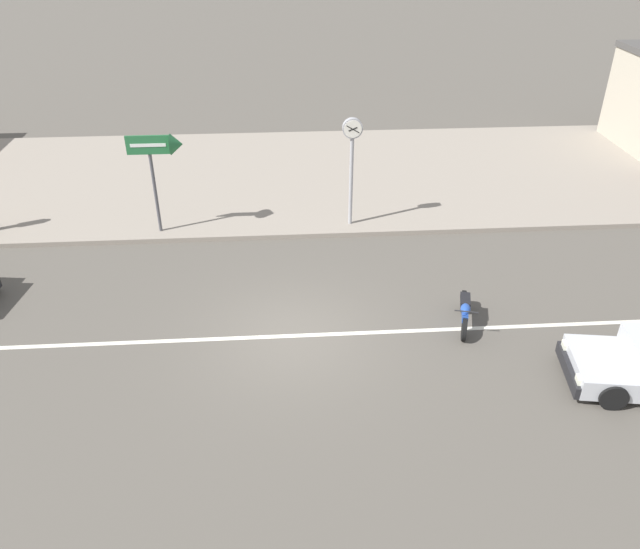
{
  "coord_description": "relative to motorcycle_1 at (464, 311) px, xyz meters",
  "views": [
    {
      "loc": [
        -0.21,
        -12.21,
        9.09
      ],
      "look_at": [
        0.74,
        1.52,
        0.8
      ],
      "focal_mm": 35.0,
      "sensor_mm": 36.0,
      "label": 1
    }
  ],
  "objects": [
    {
      "name": "ground_plane",
      "position": [
        -4.21,
        -0.18,
        -0.42
      ],
      "size": [
        160.0,
        160.0,
        0.0
      ],
      "primitive_type": "plane",
      "color": "#544F47"
    },
    {
      "name": "motorcycle_1",
      "position": [
        0.0,
        0.0,
        0.0
      ],
      "size": [
        0.7,
        1.77,
        0.8
      ],
      "color": "black",
      "rests_on": "ground"
    },
    {
      "name": "street_clock",
      "position": [
        -2.21,
        5.55,
        2.26
      ],
      "size": [
        0.61,
        0.22,
        3.44
      ],
      "color": "#9E9EA3",
      "rests_on": "kerb_strip"
    },
    {
      "name": "kerb_strip",
      "position": [
        -4.21,
        9.87,
        -0.35
      ],
      "size": [
        68.0,
        10.0,
        0.15
      ],
      "primitive_type": "cube",
      "color": "gray",
      "rests_on": "ground"
    },
    {
      "name": "lane_centre_stripe",
      "position": [
        -4.21,
        -0.18,
        -0.42
      ],
      "size": [
        50.4,
        0.14,
        0.01
      ],
      "primitive_type": "cube",
      "color": "silver",
      "rests_on": "ground"
    },
    {
      "name": "arrow_signboard",
      "position": [
        -7.67,
        5.41,
        2.36
      ],
      "size": [
        1.65,
        0.62,
        3.12
      ],
      "color": "#4C4C51",
      "rests_on": "kerb_strip"
    }
  ]
}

